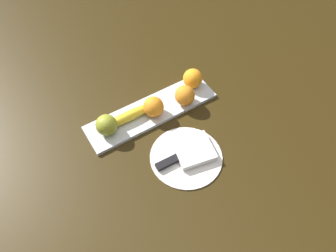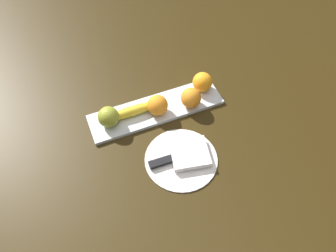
{
  "view_description": "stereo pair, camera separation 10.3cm",
  "coord_description": "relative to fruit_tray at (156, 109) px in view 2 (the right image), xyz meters",
  "views": [
    {
      "loc": [
        -0.29,
        -0.6,
        0.87
      ],
      "look_at": [
        0.04,
        -0.09,
        0.04
      ],
      "focal_mm": 34.92,
      "sensor_mm": 36.0,
      "label": 1
    },
    {
      "loc": [
        -0.19,
        -0.65,
        0.87
      ],
      "look_at": [
        0.04,
        -0.09,
        0.04
      ],
      "focal_mm": 34.92,
      "sensor_mm": 36.0,
      "label": 2
    }
  ],
  "objects": [
    {
      "name": "fruit_tray",
      "position": [
        0.0,
        0.0,
        0.0
      ],
      "size": [
        0.46,
        0.12,
        0.01
      ],
      "primitive_type": "cube",
      "color": "silver",
      "rests_on": "ground_plane"
    },
    {
      "name": "orange_near_banana",
      "position": [
        0.18,
        0.02,
        0.04
      ],
      "size": [
        0.07,
        0.07,
        0.07
      ],
      "primitive_type": "sphere",
      "color": "orange",
      "rests_on": "fruit_tray"
    },
    {
      "name": "knife",
      "position": [
        -0.04,
        -0.2,
        0.01
      ],
      "size": [
        0.18,
        0.03,
        0.01
      ],
      "rotation": [
        0.0,
        0.0,
        -0.05
      ],
      "color": "silver",
      "rests_on": "dinner_plate"
    },
    {
      "name": "banana",
      "position": [
        -0.08,
        0.01,
        0.02
      ],
      "size": [
        0.2,
        0.04,
        0.03
      ],
      "primitive_type": "ellipsoid",
      "rotation": [
        0.0,
        0.0,
        0.0
      ],
      "color": "yellow",
      "rests_on": "fruit_tray"
    },
    {
      "name": "dinner_plate",
      "position": [
        -0.0,
        -0.21,
        -0.0
      ],
      "size": [
        0.22,
        0.22,
        0.01
      ],
      "primitive_type": "cylinder",
      "color": "white",
      "rests_on": "ground_plane"
    },
    {
      "name": "ground_plane",
      "position": [
        -0.04,
        -0.02,
        -0.01
      ],
      "size": [
        2.4,
        2.4,
        0.0
      ],
      "primitive_type": "plane",
      "color": "black"
    },
    {
      "name": "apple",
      "position": [
        -0.16,
        -0.0,
        0.04
      ],
      "size": [
        0.07,
        0.07,
        0.07
      ],
      "primitive_type": "sphere",
      "color": "olive",
      "rests_on": "fruit_tray"
    },
    {
      "name": "orange_center",
      "position": [
        0.11,
        -0.03,
        0.04
      ],
      "size": [
        0.07,
        0.07,
        0.07
      ],
      "primitive_type": "sphere",
      "color": "orange",
      "rests_on": "fruit_tray"
    },
    {
      "name": "orange_near_apple",
      "position": [
        -0.0,
        -0.01,
        0.04
      ],
      "size": [
        0.07,
        0.07,
        0.07
      ],
      "primitive_type": "sphere",
      "color": "orange",
      "rests_on": "fruit_tray"
    },
    {
      "name": "folded_napkin",
      "position": [
        0.03,
        -0.21,
        0.01
      ],
      "size": [
        0.13,
        0.13,
        0.02
      ],
      "primitive_type": "cube",
      "rotation": [
        0.0,
        0.0,
        -0.21
      ],
      "color": "white",
      "rests_on": "dinner_plate"
    }
  ]
}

